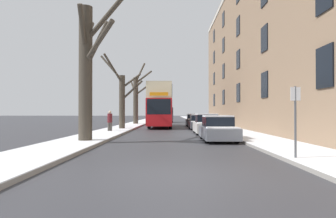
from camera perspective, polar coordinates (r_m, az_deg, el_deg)
The scene contains 15 objects.
ground_plane at distance 7.93m, azimuth 1.35°, elevation -12.47°, with size 320.00×320.00×0.00m, color #38383D.
sidewalk_left at distance 60.99m, azimuth -4.04°, elevation -2.17°, with size 2.81×130.00×0.16m.
sidewalk_right at distance 61.00m, azimuth 5.45°, elevation -2.17°, with size 2.81×130.00×0.16m.
terrace_facade_right at distance 31.75m, azimuth 21.37°, elevation 11.11°, with size 9.10×46.36×16.19m.
bare_tree_left_0 at distance 16.68m, azimuth -15.13°, elevation 7.82°, with size 2.77×4.96×7.69m.
bare_tree_left_1 at distance 28.50m, azimuth -8.81°, elevation 2.36°, with size 4.25×2.83×7.21m.
bare_tree_left_2 at distance 40.72m, azimuth -6.03°, elevation 2.24°, with size 3.17×2.95×8.48m.
double_decker_bus at distance 33.72m, azimuth -1.35°, elevation 0.96°, with size 2.52×11.52×4.62m.
parked_car_0 at distance 17.44m, azimuth 9.47°, elevation -3.81°, with size 1.82×4.30×1.47m.
parked_car_1 at distance 22.88m, azimuth 7.35°, elevation -2.99°, with size 1.79×4.21×1.55m.
parked_car_2 at distance 29.39m, azimuth 5.85°, elevation -2.56°, with size 1.76×4.52×1.47m.
parked_car_3 at distance 35.72m, azimuth 4.92°, elevation -2.22°, with size 1.74×3.96×1.49m.
oncoming_van at distance 50.61m, azimuth -0.11°, elevation -1.03°, with size 1.90×4.88×2.51m.
pedestrian_left_sidewalk at distance 24.62m, azimuth -11.02°, elevation -2.19°, with size 0.39×0.39×1.79m.
street_sign_post at distance 10.56m, azimuth 23.10°, elevation -1.69°, with size 0.32×0.07×2.48m.
Camera 1 is at (-0.10, -7.77, 1.61)m, focal length 32.00 mm.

